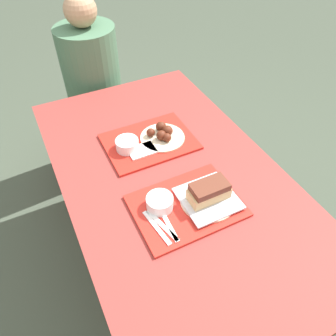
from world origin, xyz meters
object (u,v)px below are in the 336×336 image
object	(u,v)px
bowl_coleslaw_far	(127,144)
wings_plate_far	(162,134)
tray_near	(186,206)
brisket_sandwich_plate	(209,195)
bowl_coleslaw_near	(160,202)
person_seated_across	(91,68)
tray_far	(149,142)

from	to	relation	value
bowl_coleslaw_far	wings_plate_far	world-z (taller)	wings_plate_far
tray_near	wings_plate_far	size ratio (longest dim) A/B	1.96
brisket_sandwich_plate	wings_plate_far	xyz separation A→B (m)	(0.01, 0.42, -0.01)
bowl_coleslaw_near	tray_near	bearing A→B (deg)	-21.20
person_seated_across	wings_plate_far	bearing A→B (deg)	-81.85
tray_far	person_seated_across	size ratio (longest dim) A/B	0.56
bowl_coleslaw_far	wings_plate_far	size ratio (longest dim) A/B	0.49
tray_near	bowl_coleslaw_near	size ratio (longest dim) A/B	3.97
tray_near	bowl_coleslaw_near	distance (m)	0.11
tray_far	person_seated_across	bearing A→B (deg)	93.31
tray_far	brisket_sandwich_plate	size ratio (longest dim) A/B	1.87
wings_plate_far	person_seated_across	xyz separation A→B (m)	(-0.11, 0.77, -0.01)
bowl_coleslaw_near	person_seated_across	size ratio (longest dim) A/B	0.14
brisket_sandwich_plate	tray_near	bearing A→B (deg)	168.33
tray_near	wings_plate_far	distance (m)	0.41
bowl_coleslaw_far	person_seated_across	world-z (taller)	person_seated_across
tray_near	person_seated_across	world-z (taller)	person_seated_across
tray_far	person_seated_across	xyz separation A→B (m)	(-0.04, 0.76, 0.02)
tray_near	wings_plate_far	bearing A→B (deg)	77.27
brisket_sandwich_plate	wings_plate_far	distance (m)	0.42
tray_far	bowl_coleslaw_far	world-z (taller)	bowl_coleslaw_far
bowl_coleslaw_near	person_seated_across	world-z (taller)	person_seated_across
tray_near	bowl_coleslaw_far	size ratio (longest dim) A/B	3.97
tray_near	bowl_coleslaw_near	bearing A→B (deg)	158.80
bowl_coleslaw_near	bowl_coleslaw_far	size ratio (longest dim) A/B	1.00
bowl_coleslaw_far	person_seated_across	size ratio (longest dim) A/B	0.14
brisket_sandwich_plate	person_seated_across	xyz separation A→B (m)	(-0.10, 1.18, -0.02)
tray_near	bowl_coleslaw_near	xyz separation A→B (m)	(-0.09, 0.04, 0.03)
tray_far	bowl_coleslaw_far	xyz separation A→B (m)	(-0.11, -0.01, 0.03)
bowl_coleslaw_near	bowl_coleslaw_far	distance (m)	0.36
brisket_sandwich_plate	person_seated_across	world-z (taller)	person_seated_across
tray_near	brisket_sandwich_plate	size ratio (longest dim) A/B	1.87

